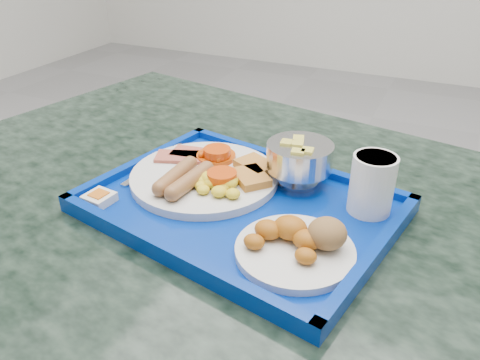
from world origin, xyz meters
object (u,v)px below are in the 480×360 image
object	(u,v)px
bread_plate	(299,243)
fruit_bowl	(299,158)
table	(241,300)
main_plate	(207,175)
tray	(240,206)
juice_cup	(372,182)

from	to	relation	value
bread_plate	fruit_bowl	bearing A→B (deg)	109.08
table	main_plate	bearing A→B (deg)	166.17
main_plate	bread_plate	bearing A→B (deg)	-30.51
table	main_plate	world-z (taller)	main_plate
tray	fruit_bowl	bearing A→B (deg)	56.96
table	fruit_bowl	bearing A→B (deg)	47.49
bread_plate	fruit_bowl	distance (m)	0.19
fruit_bowl	main_plate	bearing A→B (deg)	-157.60
table	tray	bearing A→B (deg)	-71.87
tray	main_plate	xyz separation A→B (m)	(-0.08, 0.04, 0.02)
juice_cup	tray	bearing A→B (deg)	-161.37
table	main_plate	xyz separation A→B (m)	(-0.07, 0.02, 0.23)
table	juice_cup	distance (m)	0.33
table	fruit_bowl	size ratio (longest dim) A/B	13.42
main_plate	fruit_bowl	bearing A→B (deg)	22.40
tray	bread_plate	world-z (taller)	bread_plate
table	tray	distance (m)	0.22
tray	bread_plate	distance (m)	0.15
tray	bread_plate	bearing A→B (deg)	-33.15
tray	bread_plate	xyz separation A→B (m)	(0.12, -0.08, 0.02)
main_plate	juice_cup	world-z (taller)	juice_cup
main_plate	fruit_bowl	world-z (taller)	fruit_bowl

